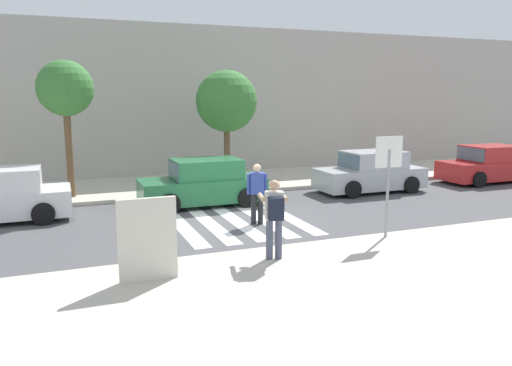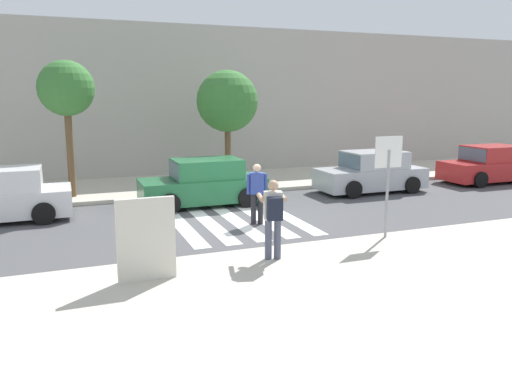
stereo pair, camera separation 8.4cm
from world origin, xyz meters
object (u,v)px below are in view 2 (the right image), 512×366
object	(u,v)px
stop_sign	(388,164)
street_tree_west	(66,90)
parked_car_green	(204,184)
parked_car_red	(489,165)
photographer_with_backpack	(273,213)
pedestrian_crossing	(257,190)
advertising_board	(146,239)
street_tree_center	(227,102)
parked_car_silver	(371,173)

from	to	relation	value
stop_sign	street_tree_west	distance (m)	11.03
parked_car_green	parked_car_red	xyz separation A→B (m)	(12.41, -0.00, 0.00)
photographer_with_backpack	stop_sign	bearing A→B (deg)	10.19
pedestrian_crossing	advertising_board	distance (m)	5.19
street_tree_west	advertising_board	distance (m)	9.55
street_tree_center	advertising_board	distance (m)	10.81
photographer_with_backpack	pedestrian_crossing	distance (m)	3.56
stop_sign	street_tree_center	bearing A→B (deg)	98.81
street_tree_center	pedestrian_crossing	bearing A→B (deg)	-99.83
photographer_with_backpack	street_tree_center	xyz separation A→B (m)	(1.95, 9.18, 2.22)
street_tree_west	street_tree_center	distance (m)	5.86
parked_car_red	advertising_board	world-z (taller)	advertising_board
photographer_with_backpack	parked_car_green	bearing A→B (deg)	88.13
parked_car_silver	advertising_board	world-z (taller)	advertising_board
stop_sign	photographer_with_backpack	world-z (taller)	stop_sign
street_tree_west	advertising_board	size ratio (longest dim) A/B	2.91
pedestrian_crossing	parked_car_silver	xyz separation A→B (m)	(5.82, 2.97, -0.25)
parked_car_red	advertising_board	size ratio (longest dim) A/B	2.56
stop_sign	parked_car_silver	distance (m)	6.88
photographer_with_backpack	street_tree_center	distance (m)	9.65
photographer_with_backpack	street_tree_west	size ratio (longest dim) A/B	0.37
advertising_board	street_tree_center	bearing A→B (deg)	63.67
advertising_board	pedestrian_crossing	bearing A→B (deg)	45.04
photographer_with_backpack	parked_car_silver	bearing A→B (deg)	43.37
pedestrian_crossing	parked_car_silver	size ratio (longest dim) A/B	0.42
street_tree_center	photographer_with_backpack	bearing A→B (deg)	-102.00
street_tree_center	advertising_board	bearing A→B (deg)	-116.33
parked_car_green	advertising_board	xyz separation A→B (m)	(-2.92, -6.65, 0.21)
parked_car_green	parked_car_red	distance (m)	12.41
pedestrian_crossing	street_tree_west	size ratio (longest dim) A/B	0.37
pedestrian_crossing	advertising_board	bearing A→B (deg)	-134.96
pedestrian_crossing	parked_car_red	xyz separation A→B (m)	(11.66, 2.97, -0.25)
stop_sign	parked_car_red	distance (m)	11.06
street_tree_center	advertising_board	world-z (taller)	street_tree_center
stop_sign	parked_car_red	size ratio (longest dim) A/B	0.61
parked_car_green	stop_sign	bearing A→B (deg)	-62.09
photographer_with_backpack	parked_car_silver	xyz separation A→B (m)	(6.77, 6.40, -0.44)
stop_sign	advertising_board	distance (m)	6.14
pedestrian_crossing	street_tree_center	size ratio (longest dim) A/B	0.39
photographer_with_backpack	parked_car_red	bearing A→B (deg)	26.88
parked_car_silver	street_tree_center	xyz separation A→B (m)	(-4.82, 2.79, 2.66)
parked_car_silver	advertising_board	distance (m)	11.59
parked_car_green	parked_car_silver	size ratio (longest dim) A/B	1.00
stop_sign	parked_car_green	size ratio (longest dim) A/B	0.61
street_tree_west	advertising_board	bearing A→B (deg)	-82.67
parked_car_red	pedestrian_crossing	bearing A→B (deg)	-165.70
pedestrian_crossing	street_tree_center	distance (m)	6.32
stop_sign	street_tree_west	world-z (taller)	street_tree_west
stop_sign	advertising_board	bearing A→B (deg)	-172.00
parked_car_green	street_tree_west	distance (m)	5.65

